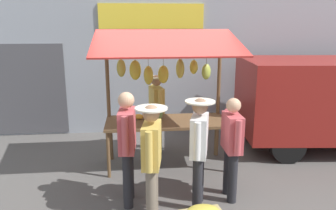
{
  "coord_description": "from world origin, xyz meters",
  "views": [
    {
      "loc": [
        0.57,
        5.82,
        2.66
      ],
      "look_at": [
        0.0,
        0.3,
        1.25
      ],
      "focal_mm": 35.77,
      "sensor_mm": 36.0,
      "label": 1
    }
  ],
  "objects_px": {
    "shopper_with_ponytail": "(232,142)",
    "shopper_with_shopping_bag": "(199,144)",
    "vendor_with_sunhat": "(157,107)",
    "shopper_in_grey_tee": "(127,140)",
    "shopper_in_striped_shirt": "(152,154)",
    "market_stall": "(164,83)"
  },
  "relations": [
    {
      "from": "shopper_with_ponytail",
      "to": "shopper_in_grey_tee",
      "type": "distance_m",
      "value": 1.54
    },
    {
      "from": "shopper_in_striped_shirt",
      "to": "market_stall",
      "type": "bearing_deg",
      "value": -1.38
    },
    {
      "from": "shopper_with_shopping_bag",
      "to": "shopper_in_grey_tee",
      "type": "bearing_deg",
      "value": 95.88
    },
    {
      "from": "vendor_with_sunhat",
      "to": "shopper_with_shopping_bag",
      "type": "relative_size",
      "value": 0.99
    },
    {
      "from": "shopper_with_shopping_bag",
      "to": "shopper_in_grey_tee",
      "type": "height_order",
      "value": "shopper_in_grey_tee"
    },
    {
      "from": "shopper_with_ponytail",
      "to": "shopper_with_shopping_bag",
      "type": "bearing_deg",
      "value": 108.66
    },
    {
      "from": "market_stall",
      "to": "shopper_in_striped_shirt",
      "type": "distance_m",
      "value": 1.94
    },
    {
      "from": "shopper_with_ponytail",
      "to": "market_stall",
      "type": "bearing_deg",
      "value": 33.77
    },
    {
      "from": "market_stall",
      "to": "shopper_in_grey_tee",
      "type": "relative_size",
      "value": 1.47
    },
    {
      "from": "shopper_with_ponytail",
      "to": "shopper_in_grey_tee",
      "type": "height_order",
      "value": "shopper_in_grey_tee"
    },
    {
      "from": "shopper_with_ponytail",
      "to": "shopper_in_striped_shirt",
      "type": "xyz_separation_m",
      "value": [
        1.21,
        0.47,
        0.05
      ]
    },
    {
      "from": "market_stall",
      "to": "shopper_with_ponytail",
      "type": "height_order",
      "value": "market_stall"
    },
    {
      "from": "shopper_with_shopping_bag",
      "to": "shopper_with_ponytail",
      "type": "bearing_deg",
      "value": -55.95
    },
    {
      "from": "vendor_with_sunhat",
      "to": "shopper_in_grey_tee",
      "type": "bearing_deg",
      "value": -25.73
    },
    {
      "from": "shopper_in_grey_tee",
      "to": "shopper_with_shopping_bag",
      "type": "bearing_deg",
      "value": -96.45
    },
    {
      "from": "market_stall",
      "to": "shopper_with_ponytail",
      "type": "relative_size",
      "value": 1.59
    },
    {
      "from": "shopper_with_ponytail",
      "to": "shopper_in_striped_shirt",
      "type": "distance_m",
      "value": 1.3
    },
    {
      "from": "market_stall",
      "to": "shopper_with_shopping_bag",
      "type": "relative_size",
      "value": 1.54
    },
    {
      "from": "market_stall",
      "to": "shopper_in_grey_tee",
      "type": "distance_m",
      "value": 1.59
    },
    {
      "from": "vendor_with_sunhat",
      "to": "shopper_in_grey_tee",
      "type": "distance_m",
      "value": 2.09
    },
    {
      "from": "vendor_with_sunhat",
      "to": "shopper_with_shopping_bag",
      "type": "distance_m",
      "value": 2.24
    },
    {
      "from": "shopper_in_striped_shirt",
      "to": "shopper_in_grey_tee",
      "type": "distance_m",
      "value": 0.58
    }
  ]
}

